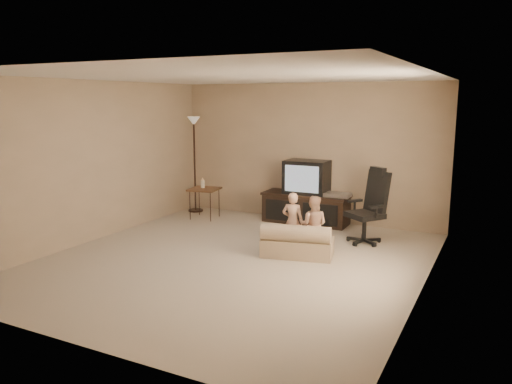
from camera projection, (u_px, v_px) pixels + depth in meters
The scene contains 9 objects.
floor at pixel (234, 261), 6.92m from camera, with size 5.50×5.50×0.00m, color #AFA08B.
room_shell at pixel (233, 152), 6.64m from camera, with size 5.50×5.50×5.50m.
tv_stand at pixel (307, 197), 8.97m from camera, with size 1.60×0.61×1.14m.
office_chair at pixel (369, 216), 7.72m from camera, with size 0.76×0.76×1.18m.
side_table at pixel (204, 189), 9.31m from camera, with size 0.59×0.59×0.77m.
floor_lamp at pixel (194, 143), 9.74m from camera, with size 0.29×0.29×1.88m.
child_sofa at pixel (297, 243), 7.08m from camera, with size 1.09×0.76×0.49m.
toddler_left at pixel (293, 222), 7.33m from camera, with size 0.32×0.23×0.87m, color tan.
toddler_right at pixel (313, 225), 7.18m from camera, with size 0.41×0.23×0.85m, color tan.
Camera 1 is at (3.28, -5.77, 2.20)m, focal length 35.00 mm.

